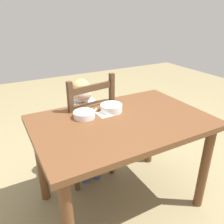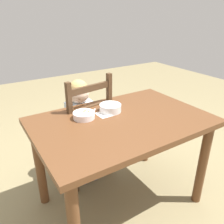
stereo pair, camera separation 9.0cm
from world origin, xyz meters
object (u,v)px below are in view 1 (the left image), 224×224
(child_figure, at_px, (84,116))
(bowl_of_carrots, at_px, (84,114))
(dining_table, at_px, (122,134))
(spoon, at_px, (93,113))
(bowl_of_peas, at_px, (111,108))
(dining_chair, at_px, (86,132))

(child_figure, relative_size, bowl_of_carrots, 6.15)
(dining_table, xyz_separation_m, spoon, (-0.14, 0.19, 0.12))
(child_figure, distance_m, bowl_of_peas, 0.35)
(dining_chair, relative_size, spoon, 8.61)
(bowl_of_peas, relative_size, spoon, 1.41)
(dining_chair, xyz_separation_m, spoon, (-0.04, -0.27, 0.30))
(bowl_of_carrots, height_order, spoon, bowl_of_carrots)
(bowl_of_carrots, bearing_deg, spoon, 20.70)
(dining_table, relative_size, bowl_of_peas, 7.52)
(dining_table, height_order, spoon, spoon)
(child_figure, relative_size, spoon, 8.16)
(dining_chair, height_order, child_figure, dining_chair)
(child_figure, bearing_deg, bowl_of_peas, -69.44)
(dining_table, xyz_separation_m, bowl_of_peas, (0.00, 0.16, 0.15))
(dining_table, distance_m, bowl_of_carrots, 0.30)
(bowl_of_carrots, bearing_deg, dining_chair, 68.17)
(bowl_of_peas, bearing_deg, bowl_of_carrots, 180.00)
(dining_chair, distance_m, child_figure, 0.16)
(dining_chair, distance_m, bowl_of_carrots, 0.45)
(dining_table, xyz_separation_m, bowl_of_carrots, (-0.22, 0.16, 0.14))
(child_figure, bearing_deg, spoon, -96.68)
(spoon, bearing_deg, dining_chair, 81.60)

